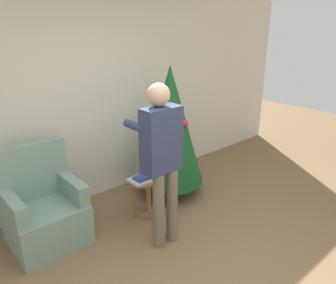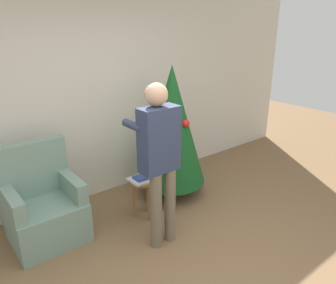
{
  "view_description": "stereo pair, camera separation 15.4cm",
  "coord_description": "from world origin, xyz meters",
  "px_view_note": "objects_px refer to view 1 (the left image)",
  "views": [
    {
      "loc": [
        -1.79,
        -1.5,
        2.24
      ],
      "look_at": [
        0.54,
        1.17,
        0.96
      ],
      "focal_mm": 35.0,
      "sensor_mm": 36.0,
      "label": 1
    },
    {
      "loc": [
        -1.67,
        -1.6,
        2.24
      ],
      "look_at": [
        0.54,
        1.17,
        0.96
      ],
      "focal_mm": 35.0,
      "sensor_mm": 36.0,
      "label": 2
    }
  ],
  "objects_px": {
    "christmas_tree": "(170,126)",
    "armchair": "(44,211)",
    "person_standing": "(162,152)",
    "side_stool": "(143,188)"
  },
  "relations": [
    {
      "from": "person_standing",
      "to": "side_stool",
      "type": "relative_size",
      "value": 3.46
    },
    {
      "from": "armchair",
      "to": "side_stool",
      "type": "distance_m",
      "value": 1.12
    },
    {
      "from": "christmas_tree",
      "to": "side_stool",
      "type": "bearing_deg",
      "value": -159.08
    },
    {
      "from": "christmas_tree",
      "to": "armchair",
      "type": "height_order",
      "value": "christmas_tree"
    },
    {
      "from": "armchair",
      "to": "person_standing",
      "type": "xyz_separation_m",
      "value": [
        0.95,
        -0.83,
        0.67
      ]
    },
    {
      "from": "christmas_tree",
      "to": "side_stool",
      "type": "relative_size",
      "value": 3.56
    },
    {
      "from": "person_standing",
      "to": "side_stool",
      "type": "xyz_separation_m",
      "value": [
        0.12,
        0.5,
        -0.64
      ]
    },
    {
      "from": "christmas_tree",
      "to": "armchair",
      "type": "xyz_separation_m",
      "value": [
        -1.72,
        0.08,
        -0.62
      ]
    },
    {
      "from": "christmas_tree",
      "to": "armchair",
      "type": "relative_size",
      "value": 1.67
    },
    {
      "from": "christmas_tree",
      "to": "armchair",
      "type": "bearing_deg",
      "value": 177.23
    }
  ]
}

